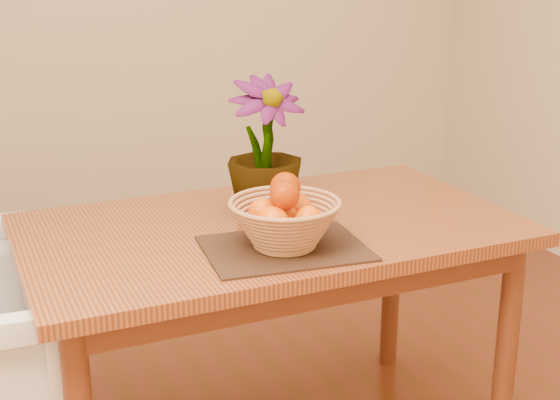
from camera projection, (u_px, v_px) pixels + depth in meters
name	position (u px, v px, depth m)	size (l,w,h in m)	color
table	(271.00, 252.00, 2.25)	(1.40, 0.80, 0.75)	brown
placemat	(285.00, 248.00, 2.03)	(0.41, 0.31, 0.01)	#311A11
wicker_basket	(285.00, 226.00, 2.01)	(0.29, 0.29, 0.12)	#A26B43
orange_pile	(285.00, 204.00, 1.99)	(0.18, 0.18, 0.14)	#F95204
potted_plant	(265.00, 147.00, 2.25)	(0.23, 0.23, 0.40)	#1E4F16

